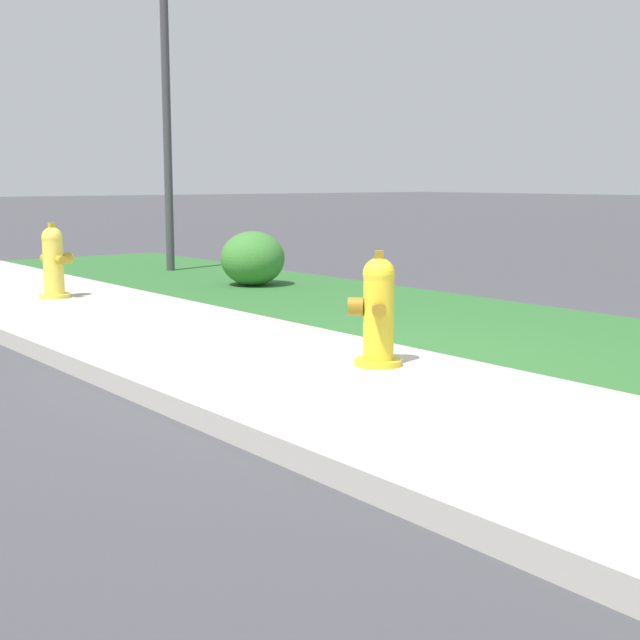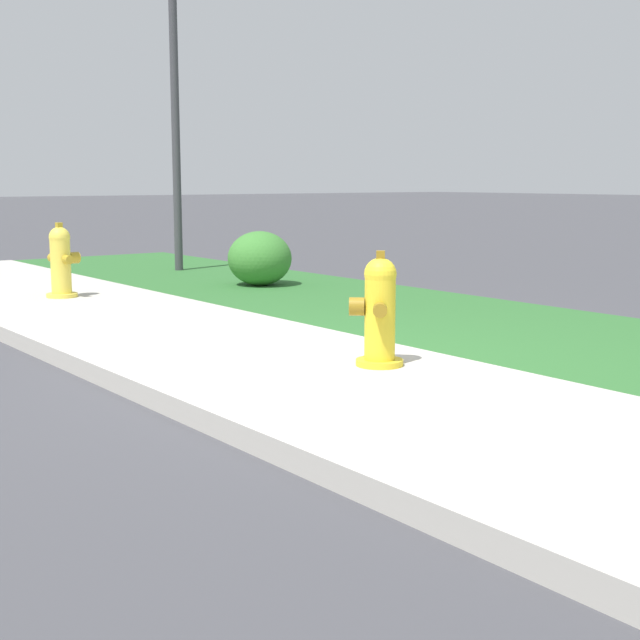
{
  "view_description": "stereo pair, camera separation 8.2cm",
  "coord_description": "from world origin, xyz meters",
  "px_view_note": "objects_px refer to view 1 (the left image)",
  "views": [
    {
      "loc": [
        4.52,
        -3.36,
        1.22
      ],
      "look_at": [
        0.45,
        -0.19,
        0.4
      ],
      "focal_mm": 50.0,
      "sensor_mm": 36.0,
      "label": 1
    },
    {
      "loc": [
        4.57,
        -3.3,
        1.22
      ],
      "look_at": [
        0.45,
        -0.19,
        0.4
      ],
      "focal_mm": 50.0,
      "sensor_mm": 36.0,
      "label": 2
    }
  ],
  "objects_px": {
    "shrub_bush_mid_verge": "(253,258)",
    "fire_hydrant_far_end": "(378,311)",
    "fire_hydrant_at_driveway": "(54,262)",
    "street_lamp": "(165,59)"
  },
  "relations": [
    {
      "from": "fire_hydrant_far_end",
      "to": "shrub_bush_mid_verge",
      "type": "height_order",
      "value": "fire_hydrant_far_end"
    },
    {
      "from": "fire_hydrant_far_end",
      "to": "fire_hydrant_at_driveway",
      "type": "height_order",
      "value": "fire_hydrant_at_driveway"
    },
    {
      "from": "fire_hydrant_at_driveway",
      "to": "shrub_bush_mid_verge",
      "type": "bearing_deg",
      "value": 74.07
    },
    {
      "from": "fire_hydrant_at_driveway",
      "to": "shrub_bush_mid_verge",
      "type": "relative_size",
      "value": 1.06
    },
    {
      "from": "shrub_bush_mid_verge",
      "to": "fire_hydrant_far_end",
      "type": "bearing_deg",
      "value": -23.66
    },
    {
      "from": "shrub_bush_mid_verge",
      "to": "street_lamp",
      "type": "bearing_deg",
      "value": 177.87
    },
    {
      "from": "fire_hydrant_far_end",
      "to": "shrub_bush_mid_verge",
      "type": "distance_m",
      "value": 4.67
    },
    {
      "from": "fire_hydrant_at_driveway",
      "to": "shrub_bush_mid_verge",
      "type": "height_order",
      "value": "fire_hydrant_at_driveway"
    },
    {
      "from": "fire_hydrant_at_driveway",
      "to": "street_lamp",
      "type": "distance_m",
      "value": 3.79
    },
    {
      "from": "fire_hydrant_far_end",
      "to": "street_lamp",
      "type": "height_order",
      "value": "street_lamp"
    }
  ]
}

